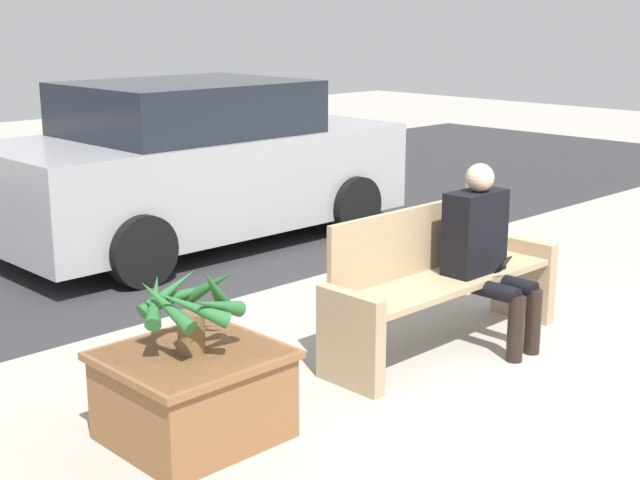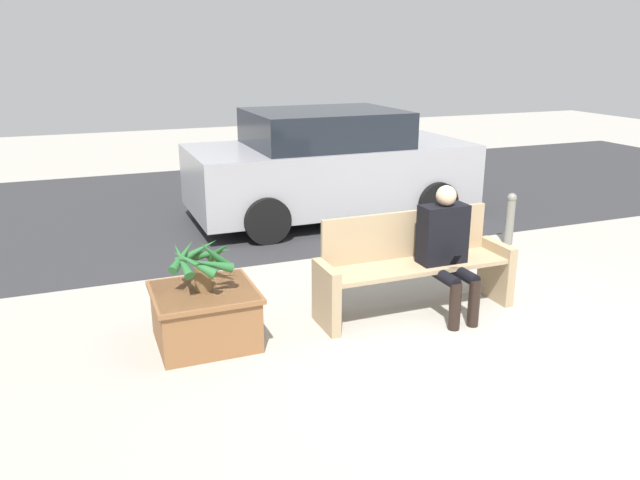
{
  "view_description": "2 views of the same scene",
  "coord_description": "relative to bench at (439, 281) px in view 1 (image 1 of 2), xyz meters",
  "views": [
    {
      "loc": [
        -4.52,
        -2.69,
        2.14
      ],
      "look_at": [
        -1.12,
        0.81,
        0.91
      ],
      "focal_mm": 50.0,
      "sensor_mm": 36.0,
      "label": 1
    },
    {
      "loc": [
        -2.89,
        -4.0,
        2.42
      ],
      "look_at": [
        -0.91,
        1.01,
        0.73
      ],
      "focal_mm": 35.0,
      "sensor_mm": 36.0,
      "label": 2
    }
  ],
  "objects": [
    {
      "name": "bench",
      "position": [
        0.0,
        0.0,
        0.0
      ],
      "size": [
        1.9,
        0.48,
        0.93
      ],
      "color": "tan",
      "rests_on": "ground_plane"
    },
    {
      "name": "person_seated",
      "position": [
        0.24,
        -0.17,
        0.23
      ],
      "size": [
        0.44,
        0.58,
        1.22
      ],
      "color": "black",
      "rests_on": "ground_plane"
    },
    {
      "name": "bollard_post",
      "position": [
        2.16,
        1.35,
        -0.1
      ],
      "size": [
        0.12,
        0.12,
        0.66
      ],
      "color": "slate",
      "rests_on": "ground_plane"
    },
    {
      "name": "road_surface",
      "position": [
        0.07,
        4.74,
        -0.45
      ],
      "size": [
        20.0,
        6.0,
        0.01
      ],
      "primitive_type": "cube",
      "color": "#2D2D30",
      "rests_on": "ground_plane"
    },
    {
      "name": "potted_plant",
      "position": [
        -1.96,
        0.05,
        0.29
      ],
      "size": [
        0.57,
        0.57,
        0.5
      ],
      "color": "brown",
      "rests_on": "planter_box"
    },
    {
      "name": "ground_plane",
      "position": [
        0.07,
        -0.77,
        -0.45
      ],
      "size": [
        30.0,
        30.0,
        0.0
      ],
      "primitive_type": "plane",
      "color": "#9E998E"
    },
    {
      "name": "parked_car",
      "position": [
        0.55,
        3.4,
        0.3
      ],
      "size": [
        4.0,
        1.98,
        1.55
      ],
      "color": "#99999E",
      "rests_on": "ground_plane"
    },
    {
      "name": "planter_box",
      "position": [
        -1.96,
        0.04,
        -0.2
      ],
      "size": [
        0.85,
        0.79,
        0.48
      ],
      "color": "brown",
      "rests_on": "ground_plane"
    }
  ]
}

